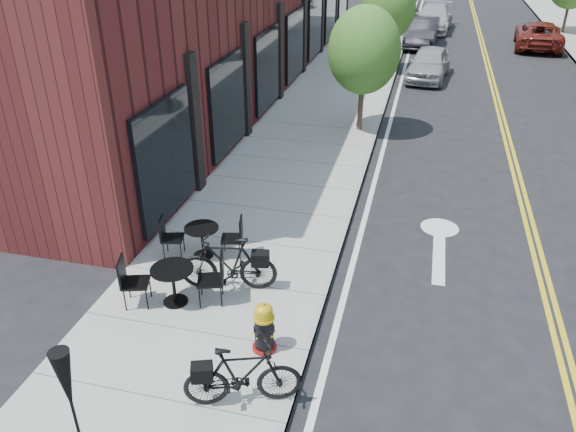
% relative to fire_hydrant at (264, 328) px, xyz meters
% --- Properties ---
extents(ground, '(120.00, 120.00, 0.00)m').
position_rel_fire_hydrant_xyz_m(ground, '(0.71, 1.62, -0.55)').
color(ground, black).
rests_on(ground, ground).
extents(sidewalk_near, '(4.00, 70.00, 0.12)m').
position_rel_fire_hydrant_xyz_m(sidewalk_near, '(-1.29, 11.62, -0.49)').
color(sidewalk_near, '#9E9B93').
rests_on(sidewalk_near, ground).
extents(tree_near_a, '(2.20, 2.20, 3.81)m').
position_rel_fire_hydrant_xyz_m(tree_near_a, '(0.11, 10.62, 2.06)').
color(tree_near_a, '#382B1E').
rests_on(tree_near_a, sidewalk_near).
extents(tree_near_b, '(2.30, 2.30, 3.98)m').
position_rel_fire_hydrant_xyz_m(tree_near_b, '(0.11, 18.62, 2.17)').
color(tree_near_b, '#382B1E').
rests_on(tree_near_b, sidewalk_near).
extents(fire_hydrant, '(0.51, 0.51, 0.90)m').
position_rel_fire_hydrant_xyz_m(fire_hydrant, '(0.00, 0.00, 0.00)').
color(fire_hydrant, maroon).
rests_on(fire_hydrant, sidewalk_near).
extents(bicycle_left, '(1.86, 0.85, 1.08)m').
position_rel_fire_hydrant_xyz_m(bicycle_left, '(-1.09, 1.42, 0.11)').
color(bicycle_left, black).
rests_on(bicycle_left, sidewalk_near).
extents(bicycle_right, '(1.74, 1.00, 1.01)m').
position_rel_fire_hydrant_xyz_m(bicycle_right, '(0.02, -1.15, 0.08)').
color(bicycle_right, black).
rests_on(bicycle_right, sidewalk_near).
extents(bistro_set_b, '(1.80, 0.95, 0.95)m').
position_rel_fire_hydrant_xyz_m(bistro_set_b, '(-1.89, 0.78, 0.05)').
color(bistro_set_b, black).
rests_on(bistro_set_b, sidewalk_near).
extents(bistro_set_c, '(1.64, 0.83, 0.86)m').
position_rel_fire_hydrant_xyz_m(bistro_set_c, '(-1.97, 2.35, 0.01)').
color(bistro_set_c, black).
rests_on(bistro_set_c, sidewalk_near).
extents(patio_umbrella, '(0.33, 0.33, 2.04)m').
position_rel_fire_hydrant_xyz_m(patio_umbrella, '(-1.47, -2.76, 1.03)').
color(patio_umbrella, black).
rests_on(patio_umbrella, sidewalk_near).
extents(parked_car_a, '(1.96, 3.98, 1.31)m').
position_rel_fire_hydrant_xyz_m(parked_car_a, '(2.05, 17.87, 0.11)').
color(parked_car_a, '#9CA0A4').
rests_on(parked_car_a, ground).
extents(parked_car_b, '(1.74, 4.41, 1.43)m').
position_rel_fire_hydrant_xyz_m(parked_car_b, '(1.51, 24.44, 0.17)').
color(parked_car_b, black).
rests_on(parked_car_b, ground).
extents(parked_car_c, '(2.41, 5.12, 1.45)m').
position_rel_fire_hydrant_xyz_m(parked_car_c, '(2.00, 29.05, 0.18)').
color(parked_car_c, '#AEAEB3').
rests_on(parked_car_c, ground).
extents(parked_car_far, '(2.63, 4.99, 1.34)m').
position_rel_fire_hydrant_xyz_m(parked_car_far, '(7.37, 25.43, 0.12)').
color(parked_car_far, maroon).
rests_on(parked_car_far, ground).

